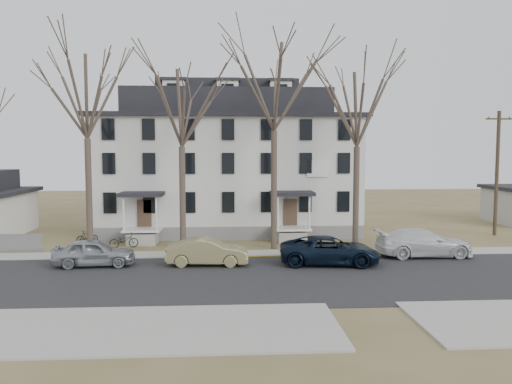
{
  "coord_description": "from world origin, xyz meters",
  "views": [
    {
      "loc": [
        -2.16,
        -22.83,
        6.48
      ],
      "look_at": [
        -0.24,
        9.0,
        3.85
      ],
      "focal_mm": 35.0,
      "sensor_mm": 36.0,
      "label": 1
    }
  ],
  "objects": [
    {
      "name": "car_navy",
      "position": [
        3.74,
        4.89,
        0.79
      ],
      "size": [
        5.96,
        3.28,
        1.58
      ],
      "primitive_type": "imported",
      "rotation": [
        0.0,
        0.0,
        1.45
      ],
      "color": "black",
      "rests_on": "ground"
    },
    {
      "name": "tree_far_left",
      "position": [
        -11.0,
        9.8,
        10.34
      ],
      "size": [
        8.4,
        8.4,
        13.72
      ],
      "color": "#473B31",
      "rests_on": "ground"
    },
    {
      "name": "tree_center",
      "position": [
        1.0,
        9.8,
        11.08
      ],
      "size": [
        9.0,
        9.0,
        14.7
      ],
      "color": "#473B31",
      "rests_on": "ground"
    },
    {
      "name": "tree_mid_right",
      "position": [
        6.5,
        9.8,
        9.6
      ],
      "size": [
        7.8,
        7.8,
        12.74
      ],
      "color": "#473B31",
      "rests_on": "ground"
    },
    {
      "name": "car_tan",
      "position": [
        -3.22,
        5.08,
        0.76
      ],
      "size": [
        4.68,
        1.83,
        1.52
      ],
      "primitive_type": "imported",
      "rotation": [
        0.0,
        0.0,
        1.52
      ],
      "color": "#887F52",
      "rests_on": "ground"
    },
    {
      "name": "far_sidewalk",
      "position": [
        0.0,
        8.0,
        0.0
      ],
      "size": [
        120.0,
        2.0,
        0.08
      ],
      "primitive_type": "cube",
      "color": "#A09F97",
      "rests_on": "ground"
    },
    {
      "name": "boarding_house",
      "position": [
        -2.0,
        17.95,
        5.38
      ],
      "size": [
        20.8,
        12.36,
        12.05
      ],
      "color": "slate",
      "rests_on": "ground"
    },
    {
      "name": "yellow_curb",
      "position": [
        5.0,
        7.1,
        0.0
      ],
      "size": [
        14.0,
        0.25,
        0.06
      ],
      "primitive_type": "cube",
      "color": "gold",
      "rests_on": "ground"
    },
    {
      "name": "near_sidewalk_left",
      "position": [
        -8.0,
        -5.0,
        0.0
      ],
      "size": [
        20.0,
        5.0,
        0.08
      ],
      "primitive_type": "cube",
      "color": "#A09F97",
      "rests_on": "ground"
    },
    {
      "name": "bicycle_right",
      "position": [
        -11.86,
        12.23,
        0.45
      ],
      "size": [
        1.51,
        1.05,
        0.89
      ],
      "primitive_type": "imported",
      "rotation": [
        0.0,
        0.0,
        2.05
      ],
      "color": "black",
      "rests_on": "ground"
    },
    {
      "name": "car_silver",
      "position": [
        -9.56,
        5.22,
        0.77
      ],
      "size": [
        4.59,
        2.05,
        1.53
      ],
      "primitive_type": "imported",
      "rotation": [
        0.0,
        0.0,
        1.62
      ],
      "color": "#969BA2",
      "rests_on": "ground"
    },
    {
      "name": "main_road",
      "position": [
        0.0,
        2.0,
        0.0
      ],
      "size": [
        120.0,
        10.0,
        0.04
      ],
      "primitive_type": "cube",
      "color": "#27272A",
      "rests_on": "ground"
    },
    {
      "name": "bicycle_left",
      "position": [
        -8.97,
        10.45,
        0.49
      ],
      "size": [
        1.97,
        1.02,
        0.99
      ],
      "primitive_type": "imported",
      "rotation": [
        0.0,
        0.0,
        1.77
      ],
      "color": "black",
      "rests_on": "ground"
    },
    {
      "name": "ground",
      "position": [
        0.0,
        0.0,
        0.0
      ],
      "size": [
        120.0,
        120.0,
        0.0
      ],
      "primitive_type": "plane",
      "color": "olive",
      "rests_on": "ground"
    },
    {
      "name": "utility_pole_far",
      "position": [
        18.5,
        14.0,
        4.9
      ],
      "size": [
        2.0,
        0.28,
        9.5
      ],
      "color": "#3D3023",
      "rests_on": "ground"
    },
    {
      "name": "tree_mid_left",
      "position": [
        -5.0,
        9.8,
        9.6
      ],
      "size": [
        7.8,
        7.8,
        12.74
      ],
      "color": "#473B31",
      "rests_on": "ground"
    },
    {
      "name": "car_white",
      "position": [
        9.91,
        6.63,
        0.84
      ],
      "size": [
        5.82,
        2.42,
        1.68
      ],
      "primitive_type": "imported",
      "rotation": [
        0.0,
        0.0,
        1.56
      ],
      "color": "silver",
      "rests_on": "ground"
    }
  ]
}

